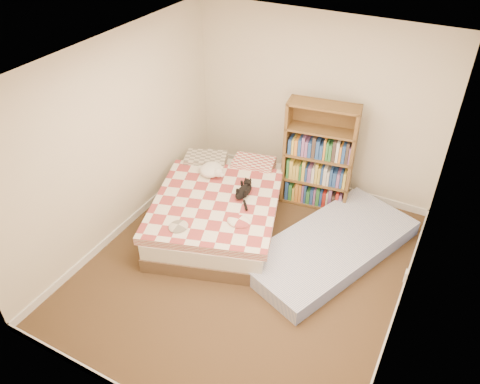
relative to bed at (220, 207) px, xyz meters
The scene contains 6 objects.
room 1.29m from the bed, 38.67° to the right, with size 3.51×4.01×2.51m.
bed is the anchor object (origin of this frame).
bookshelf 1.44m from the bed, 47.71° to the left, with size 0.95×0.43×1.52m.
floor_mattress 1.51m from the bed, ahead, with size 1.02×2.26×0.20m, color #7482C1.
black_cat 0.45m from the bed, 20.98° to the left, with size 0.23×0.58×0.13m.
white_dog 0.53m from the bed, 134.64° to the left, with size 0.43×0.44×0.16m.
Camera 1 is at (1.82, -3.60, 4.01)m, focal length 35.00 mm.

